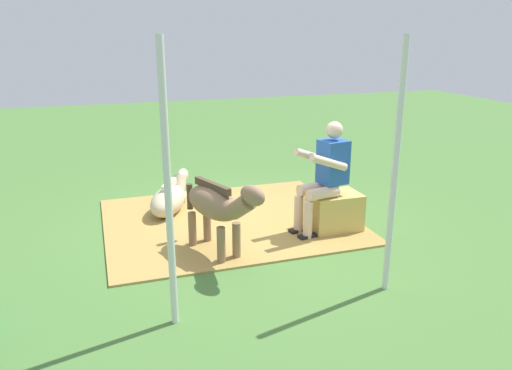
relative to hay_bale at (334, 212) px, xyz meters
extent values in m
plane|color=#4C7A38|center=(1.04, -0.42, -0.24)|extent=(24.00, 24.00, 0.00)
cube|color=#AD8C47|center=(1.15, -0.67, -0.22)|extent=(3.10, 2.62, 0.02)
cube|color=tan|center=(0.00, 0.00, 0.00)|extent=(0.61, 0.45, 0.47)
cylinder|color=beige|center=(0.23, 0.13, 0.31)|extent=(0.42, 0.21, 0.14)
cylinder|color=beige|center=(0.43, 0.17, 0.00)|extent=(0.11, 0.11, 0.47)
cube|color=black|center=(0.43, 0.17, -0.21)|extent=(0.23, 0.14, 0.06)
cylinder|color=beige|center=(0.26, -0.06, 0.31)|extent=(0.42, 0.21, 0.14)
cylinder|color=beige|center=(0.46, -0.03, 0.00)|extent=(0.11, 0.11, 0.47)
cube|color=black|center=(0.46, -0.03, -0.21)|extent=(0.23, 0.14, 0.06)
cube|color=#2659B2|center=(0.05, 0.00, 0.64)|extent=(0.34, 0.33, 0.52)
cylinder|color=beige|center=(0.20, 0.19, 0.69)|extent=(0.51, 0.17, 0.26)
cylinder|color=beige|center=(0.25, -0.13, 0.69)|extent=(0.51, 0.17, 0.26)
sphere|color=beige|center=(0.05, 0.00, 1.02)|extent=(0.20, 0.20, 0.20)
ellipsoid|color=#8C6B4C|center=(1.55, 0.17, 0.35)|extent=(0.60, 0.90, 0.34)
cylinder|color=#8C6B4C|center=(1.36, 0.40, -0.03)|extent=(0.09, 0.09, 0.41)
cylinder|color=#8C6B4C|center=(1.55, 0.47, -0.03)|extent=(0.09, 0.09, 0.41)
cylinder|color=#8C6B4C|center=(1.56, -0.12, -0.03)|extent=(0.09, 0.09, 0.41)
cylinder|color=#8C6B4C|center=(1.75, -0.05, -0.03)|extent=(0.09, 0.09, 0.41)
cylinder|color=#8C6B4C|center=(1.38, 0.64, 0.45)|extent=(0.30, 0.41, 0.33)
ellipsoid|color=#8C6B4C|center=(1.31, 0.81, 0.61)|extent=(0.26, 0.36, 0.20)
cube|color=#4D3A2A|center=(1.55, 0.17, 0.54)|extent=(0.27, 0.58, 0.08)
cylinder|color=#4D3A2A|center=(1.72, -0.27, 0.30)|extent=(0.07, 0.07, 0.30)
ellipsoid|color=beige|center=(1.85, -1.21, -0.06)|extent=(0.74, 0.97, 0.36)
cube|color=beige|center=(1.61, -1.70, -0.19)|extent=(0.34, 0.36, 0.10)
cylinder|color=beige|center=(1.60, -1.71, 0.00)|extent=(0.29, 0.33, 0.30)
ellipsoid|color=beige|center=(1.52, -1.88, 0.08)|extent=(0.27, 0.34, 0.20)
cube|color=beige|center=(1.81, -1.28, 0.14)|extent=(0.26, 0.43, 0.08)
cylinder|color=#197233|center=(-0.52, -0.42, -0.13)|extent=(0.07, 0.07, 0.22)
cone|color=#197233|center=(-0.52, -0.42, 0.01)|extent=(0.06, 0.06, 0.06)
cylinder|color=silver|center=(0.20, 1.46, 0.93)|extent=(0.06, 0.06, 2.33)
cylinder|color=silver|center=(2.19, 1.40, 0.93)|extent=(0.06, 0.06, 2.33)
camera|label=1|loc=(2.69, 5.06, 2.11)|focal=34.56mm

